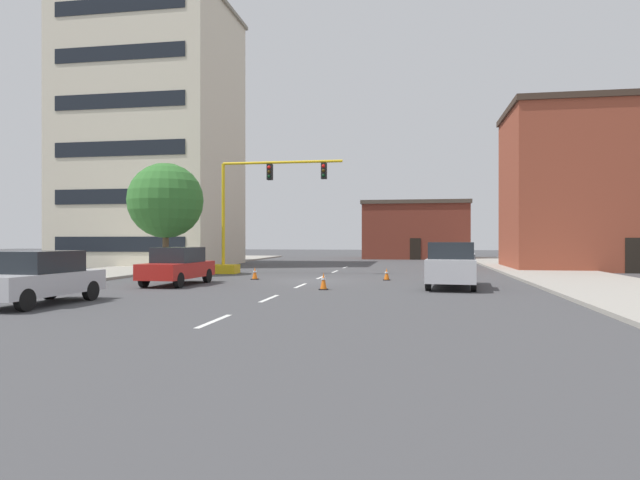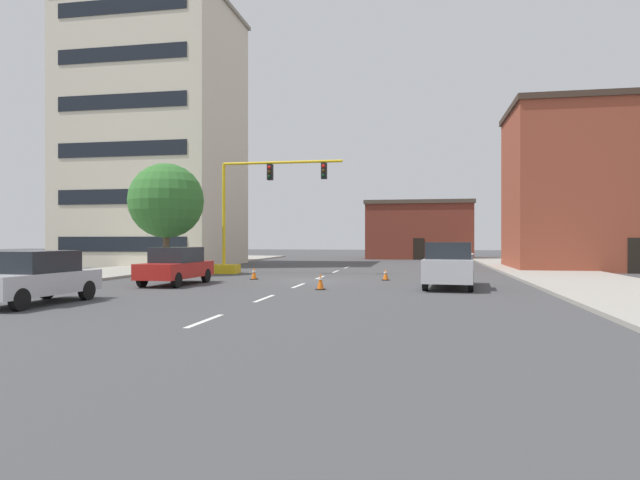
# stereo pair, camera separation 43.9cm
# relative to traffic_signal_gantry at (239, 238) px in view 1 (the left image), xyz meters

# --- Properties ---
(ground_plane) EXTENTS (160.00, 160.00, 0.00)m
(ground_plane) POSITION_rel_traffic_signal_gantry_xyz_m (5.47, -4.88, -2.20)
(ground_plane) COLOR #424244
(sidewalk_left) EXTENTS (6.00, 56.00, 0.14)m
(sidewalk_left) POSITION_rel_traffic_signal_gantry_xyz_m (-7.91, 3.12, -2.13)
(sidewalk_left) COLOR #9E998E
(sidewalk_left) RESTS_ON ground_plane
(sidewalk_right) EXTENTS (6.00, 56.00, 0.14)m
(sidewalk_right) POSITION_rel_traffic_signal_gantry_xyz_m (18.85, 3.12, -2.13)
(sidewalk_right) COLOR #9E998E
(sidewalk_right) RESTS_ON ground_plane
(lane_stripe_seg_0) EXTENTS (0.16, 2.40, 0.01)m
(lane_stripe_seg_0) POSITION_rel_traffic_signal_gantry_xyz_m (5.47, -18.88, -2.19)
(lane_stripe_seg_0) COLOR silver
(lane_stripe_seg_0) RESTS_ON ground_plane
(lane_stripe_seg_1) EXTENTS (0.16, 2.40, 0.01)m
(lane_stripe_seg_1) POSITION_rel_traffic_signal_gantry_xyz_m (5.47, -13.38, -2.19)
(lane_stripe_seg_1) COLOR silver
(lane_stripe_seg_1) RESTS_ON ground_plane
(lane_stripe_seg_2) EXTENTS (0.16, 2.40, 0.01)m
(lane_stripe_seg_2) POSITION_rel_traffic_signal_gantry_xyz_m (5.47, -7.88, -2.19)
(lane_stripe_seg_2) COLOR silver
(lane_stripe_seg_2) RESTS_ON ground_plane
(lane_stripe_seg_3) EXTENTS (0.16, 2.40, 0.01)m
(lane_stripe_seg_3) POSITION_rel_traffic_signal_gantry_xyz_m (5.47, -2.38, -2.19)
(lane_stripe_seg_3) COLOR silver
(lane_stripe_seg_3) RESTS_ON ground_plane
(lane_stripe_seg_4) EXTENTS (0.16, 2.40, 0.01)m
(lane_stripe_seg_4) POSITION_rel_traffic_signal_gantry_xyz_m (5.47, 3.12, -2.19)
(lane_stripe_seg_4) COLOR silver
(lane_stripe_seg_4) RESTS_ON ground_plane
(lane_stripe_seg_5) EXTENTS (0.16, 2.40, 0.01)m
(lane_stripe_seg_5) POSITION_rel_traffic_signal_gantry_xyz_m (5.47, 8.62, -2.19)
(lane_stripe_seg_5) COLOR silver
(lane_stripe_seg_5) RESTS_ON ground_plane
(building_tall_left) EXTENTS (12.87, 10.98, 21.17)m
(building_tall_left) POSITION_rel_traffic_signal_gantry_xyz_m (-10.61, 9.92, 8.40)
(building_tall_left) COLOR beige
(building_tall_left) RESTS_ON ground_plane
(building_brick_center) EXTENTS (11.27, 7.83, 6.16)m
(building_brick_center) POSITION_rel_traffic_signal_gantry_xyz_m (10.65, 28.56, 0.89)
(building_brick_center) COLOR brown
(building_brick_center) RESTS_ON ground_plane
(building_row_right) EXTENTS (13.95, 8.88, 11.34)m
(building_row_right) POSITION_rel_traffic_signal_gantry_xyz_m (23.94, 8.58, 3.49)
(building_row_right) COLOR brown
(building_row_right) RESTS_ON ground_plane
(traffic_signal_gantry) EXTENTS (8.29, 1.20, 6.83)m
(traffic_signal_gantry) POSITION_rel_traffic_signal_gantry_xyz_m (0.00, 0.00, 0.00)
(traffic_signal_gantry) COLOR yellow
(traffic_signal_gantry) RESTS_ON ground_plane
(tree_left_near) EXTENTS (4.43, 4.43, 6.61)m
(tree_left_near) POSITION_rel_traffic_signal_gantry_xyz_m (-3.92, -1.86, 2.18)
(tree_left_near) COLOR brown
(tree_left_near) RESTS_ON ground_plane
(pickup_truck_silver) EXTENTS (2.47, 5.55, 1.99)m
(pickup_truck_silver) POSITION_rel_traffic_signal_gantry_xyz_m (12.19, -7.67, -1.22)
(pickup_truck_silver) COLOR #BCBCC1
(pickup_truck_silver) RESTS_ON ground_plane
(sedan_red_near_left) EXTENTS (2.01, 4.57, 1.74)m
(sedan_red_near_left) POSITION_rel_traffic_signal_gantry_xyz_m (-0.25, -8.37, -1.31)
(sedan_red_near_left) COLOR #B21E19
(sedan_red_near_left) RESTS_ON ground_plane
(sedan_silver_mid_left) EXTENTS (2.11, 4.60, 1.74)m
(sedan_silver_mid_left) POSITION_rel_traffic_signal_gantry_xyz_m (-1.39, -16.44, -1.31)
(sedan_silver_mid_left) COLOR #B7B7BC
(sedan_silver_mid_left) RESTS_ON ground_plane
(traffic_cone_roadside_a) EXTENTS (0.36, 0.36, 0.65)m
(traffic_cone_roadside_a) POSITION_rel_traffic_signal_gantry_xyz_m (2.33, -4.53, -1.88)
(traffic_cone_roadside_a) COLOR black
(traffic_cone_roadside_a) RESTS_ON ground_plane
(traffic_cone_roadside_b) EXTENTS (0.36, 0.36, 0.72)m
(traffic_cone_roadside_b) POSITION_rel_traffic_signal_gantry_xyz_m (6.83, -9.69, -1.85)
(traffic_cone_roadside_b) COLOR black
(traffic_cone_roadside_b) RESTS_ON ground_plane
(traffic_cone_roadside_c) EXTENTS (0.36, 0.36, 0.62)m
(traffic_cone_roadside_c) POSITION_rel_traffic_signal_gantry_xyz_m (9.17, -3.91, -1.89)
(traffic_cone_roadside_c) COLOR black
(traffic_cone_roadside_c) RESTS_ON ground_plane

